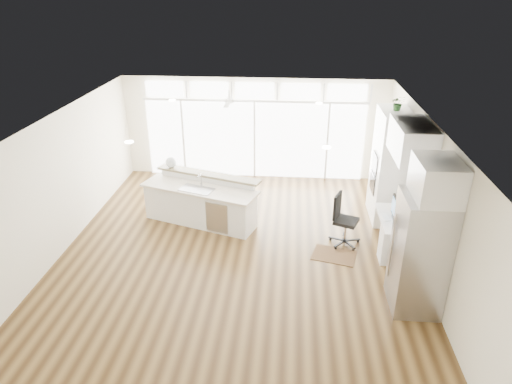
{
  "coord_description": "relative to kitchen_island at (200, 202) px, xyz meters",
  "views": [
    {
      "loc": [
        1.0,
        -7.73,
        4.99
      ],
      "look_at": [
        0.31,
        0.6,
        1.07
      ],
      "focal_mm": 32.0,
      "sensor_mm": 36.0,
      "label": 1
    }
  ],
  "objects": [
    {
      "name": "kitchen_island",
      "position": [
        0.0,
        0.0,
        0.0
      ],
      "size": [
        2.78,
        1.76,
        1.04
      ],
      "primitive_type": "cube",
      "rotation": [
        0.0,
        0.0,
        -0.32
      ],
      "color": "white",
      "rests_on": "floor"
    },
    {
      "name": "transom_row",
      "position": [
        0.98,
        2.77,
        1.86
      ],
      "size": [
        5.9,
        0.06,
        0.4
      ],
      "primitive_type": "cube",
      "color": "white",
      "rests_on": "wall_back"
    },
    {
      "name": "wall_back",
      "position": [
        0.98,
        2.83,
        0.83
      ],
      "size": [
        7.0,
        0.04,
        2.7
      ],
      "primitive_type": "cube",
      "color": "white",
      "rests_on": "floor"
    },
    {
      "name": "desk_nook",
      "position": [
        4.11,
        -0.87,
        -0.14
      ],
      "size": [
        0.72,
        1.3,
        0.76
      ],
      "primitive_type": "cube",
      "color": "white",
      "rests_on": "floor"
    },
    {
      "name": "wall_front",
      "position": [
        0.98,
        -5.17,
        0.83
      ],
      "size": [
        7.0,
        0.04,
        2.7
      ],
      "primitive_type": "cube",
      "color": "white",
      "rests_on": "floor"
    },
    {
      "name": "oven_cabinet",
      "position": [
        4.15,
        0.63,
        0.73
      ],
      "size": [
        0.64,
        1.2,
        2.5
      ],
      "primitive_type": "cube",
      "color": "white",
      "rests_on": "floor"
    },
    {
      "name": "office_chair",
      "position": [
        3.14,
        -0.68,
        0.03
      ],
      "size": [
        0.72,
        0.7,
        1.09
      ],
      "primitive_type": "cube",
      "rotation": [
        0.0,
        0.0,
        -0.38
      ],
      "color": "black",
      "rests_on": "floor"
    },
    {
      "name": "wall_left",
      "position": [
        -2.52,
        -1.17,
        0.83
      ],
      "size": [
        0.04,
        8.0,
        2.7
      ],
      "primitive_type": "cube",
      "color": "white",
      "rests_on": "floor"
    },
    {
      "name": "upper_cabinets",
      "position": [
        4.15,
        -0.87,
        1.83
      ],
      "size": [
        0.64,
        1.3,
        0.64
      ],
      "primitive_type": "cube",
      "color": "white",
      "rests_on": "wall_right"
    },
    {
      "name": "keyboard",
      "position": [
        3.86,
        -0.87,
        0.25
      ],
      "size": [
        0.15,
        0.32,
        0.02
      ],
      "primitive_type": "cube",
      "rotation": [
        0.0,
        0.0,
        0.12
      ],
      "color": "white",
      "rests_on": "desk_nook"
    },
    {
      "name": "potted_plant",
      "position": [
        4.15,
        0.63,
        2.1
      ],
      "size": [
        0.3,
        0.33,
        0.24
      ],
      "primitive_type": "imported",
      "rotation": [
        0.0,
        0.0,
        0.05
      ],
      "color": "#2C5F29",
      "rests_on": "oven_cabinet"
    },
    {
      "name": "desk_window",
      "position": [
        4.44,
        -0.87,
        1.03
      ],
      "size": [
        0.04,
        0.85,
        0.85
      ],
      "primitive_type": "cube",
      "color": "white",
      "rests_on": "wall_right"
    },
    {
      "name": "ceiling_fan",
      "position": [
        0.48,
        1.63,
        1.96
      ],
      "size": [
        1.16,
        1.16,
        0.32
      ],
      "primitive_type": "cube",
      "color": "silver",
      "rests_on": "ceiling"
    },
    {
      "name": "framed_photos",
      "position": [
        4.44,
        -0.25,
        0.88
      ],
      "size": [
        0.06,
        0.22,
        0.8
      ],
      "primitive_type": "cube",
      "color": "black",
      "rests_on": "wall_right"
    },
    {
      "name": "fridge_cabinet",
      "position": [
        4.15,
        -2.52,
        1.78
      ],
      "size": [
        0.64,
        0.9,
        0.6
      ],
      "primitive_type": "cube",
      "color": "white",
      "rests_on": "wall_right"
    },
    {
      "name": "floor",
      "position": [
        0.98,
        -1.17,
        -0.53
      ],
      "size": [
        7.0,
        8.0,
        0.02
      ],
      "primitive_type": "cube",
      "color": "#3F2A13",
      "rests_on": "ground"
    },
    {
      "name": "refrigerator",
      "position": [
        4.09,
        -2.52,
        0.48
      ],
      "size": [
        0.76,
        0.9,
        2.0
      ],
      "primitive_type": "cube",
      "color": "#A6A6AA",
      "rests_on": "floor"
    },
    {
      "name": "glass_wall",
      "position": [
        0.98,
        2.77,
        0.53
      ],
      "size": [
        5.8,
        0.06,
        2.08
      ],
      "primitive_type": "cube",
      "color": "white",
      "rests_on": "wall_back"
    },
    {
      "name": "ceiling",
      "position": [
        0.98,
        -1.17,
        2.18
      ],
      "size": [
        7.0,
        8.0,
        0.02
      ],
      "primitive_type": "cube",
      "color": "white",
      "rests_on": "wall_back"
    },
    {
      "name": "rug",
      "position": [
        2.9,
        -1.13,
        -0.51
      ],
      "size": [
        0.97,
        0.8,
        0.01
      ],
      "primitive_type": "cube",
      "rotation": [
        0.0,
        0.0,
        -0.26
      ],
      "color": "#331F10",
      "rests_on": "floor"
    },
    {
      "name": "wall_right",
      "position": [
        4.48,
        -1.17,
        0.83
      ],
      "size": [
        0.04,
        8.0,
        2.7
      ],
      "primitive_type": "cube",
      "color": "white",
      "rests_on": "floor"
    },
    {
      "name": "fishbowl",
      "position": [
        -0.77,
        0.68,
        0.64
      ],
      "size": [
        0.32,
        0.32,
        0.25
      ],
      "primitive_type": "sphere",
      "rotation": [
        0.0,
        0.0,
        -0.33
      ],
      "color": "silver",
      "rests_on": "kitchen_island"
    },
    {
      "name": "recessed_lights",
      "position": [
        0.98,
        -0.97,
        2.16
      ],
      "size": [
        3.4,
        3.0,
        0.02
      ],
      "primitive_type": "cube",
      "color": "white",
      "rests_on": "ceiling"
    },
    {
      "name": "monitor",
      "position": [
        4.03,
        -0.87,
        0.46
      ],
      "size": [
        0.09,
        0.52,
        0.43
      ],
      "primitive_type": "cube",
      "rotation": [
        0.0,
        0.0,
        0.01
      ],
      "color": "black",
      "rests_on": "desk_nook"
    }
  ]
}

